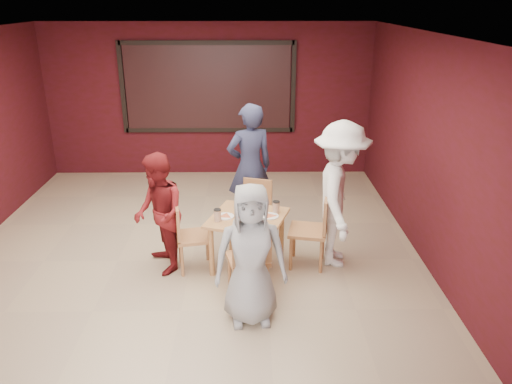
{
  "coord_description": "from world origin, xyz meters",
  "views": [
    {
      "loc": [
        0.77,
        -5.72,
        3.2
      ],
      "look_at": [
        0.83,
        -0.14,
        1.01
      ],
      "focal_mm": 35.0,
      "sensor_mm": 36.0,
      "label": 1
    }
  ],
  "objects_px": {
    "dining_table": "(247,222)",
    "chair_front": "(249,257)",
    "chair_left": "(188,233)",
    "diner_front": "(251,255)",
    "diner_left": "(159,214)",
    "diner_back": "(250,167)",
    "diner_right": "(340,195)",
    "chair_right": "(315,226)",
    "chair_back": "(256,206)"
  },
  "relations": [
    {
      "from": "dining_table",
      "to": "chair_front",
      "type": "distance_m",
      "value": 0.71
    },
    {
      "from": "chair_left",
      "to": "diner_front",
      "type": "xyz_separation_m",
      "value": [
        0.77,
        -1.06,
        0.26
      ]
    },
    {
      "from": "diner_front",
      "to": "diner_left",
      "type": "bearing_deg",
      "value": 131.6
    },
    {
      "from": "dining_table",
      "to": "diner_back",
      "type": "relative_size",
      "value": 0.59
    },
    {
      "from": "chair_front",
      "to": "chair_left",
      "type": "height_order",
      "value": "chair_front"
    },
    {
      "from": "chair_front",
      "to": "diner_back",
      "type": "bearing_deg",
      "value": 89.79
    },
    {
      "from": "chair_front",
      "to": "chair_left",
      "type": "relative_size",
      "value": 1.02
    },
    {
      "from": "dining_table",
      "to": "diner_right",
      "type": "relative_size",
      "value": 0.59
    },
    {
      "from": "chair_left",
      "to": "chair_front",
      "type": "bearing_deg",
      "value": -40.61
    },
    {
      "from": "chair_front",
      "to": "chair_right",
      "type": "relative_size",
      "value": 0.95
    },
    {
      "from": "chair_front",
      "to": "diner_left",
      "type": "xyz_separation_m",
      "value": [
        -1.09,
        0.65,
        0.24
      ]
    },
    {
      "from": "chair_right",
      "to": "diner_left",
      "type": "relative_size",
      "value": 0.63
    },
    {
      "from": "chair_front",
      "to": "diner_right",
      "type": "bearing_deg",
      "value": 36.09
    },
    {
      "from": "diner_back",
      "to": "diner_left",
      "type": "height_order",
      "value": "diner_back"
    },
    {
      "from": "chair_left",
      "to": "chair_right",
      "type": "relative_size",
      "value": 0.93
    },
    {
      "from": "chair_right",
      "to": "diner_back",
      "type": "distance_m",
      "value": 1.48
    },
    {
      "from": "diner_back",
      "to": "diner_right",
      "type": "height_order",
      "value": "diner_right"
    },
    {
      "from": "dining_table",
      "to": "chair_front",
      "type": "xyz_separation_m",
      "value": [
        0.02,
        -0.71,
        -0.1
      ]
    },
    {
      "from": "chair_front",
      "to": "chair_right",
      "type": "xyz_separation_m",
      "value": [
        0.81,
        0.73,
        0.03
      ]
    },
    {
      "from": "chair_back",
      "to": "chair_right",
      "type": "xyz_separation_m",
      "value": [
        0.73,
        -0.78,
        0.06
      ]
    },
    {
      "from": "diner_front",
      "to": "diner_left",
      "type": "distance_m",
      "value": 1.53
    },
    {
      "from": "diner_right",
      "to": "dining_table",
      "type": "bearing_deg",
      "value": 103.15
    },
    {
      "from": "chair_back",
      "to": "diner_left",
      "type": "relative_size",
      "value": 0.56
    },
    {
      "from": "dining_table",
      "to": "diner_back",
      "type": "distance_m",
      "value": 1.24
    },
    {
      "from": "chair_front",
      "to": "diner_left",
      "type": "height_order",
      "value": "diner_left"
    },
    {
      "from": "diner_back",
      "to": "diner_left",
      "type": "bearing_deg",
      "value": 30.66
    },
    {
      "from": "diner_front",
      "to": "chair_right",
      "type": "bearing_deg",
      "value": 50.26
    },
    {
      "from": "dining_table",
      "to": "chair_left",
      "type": "height_order",
      "value": "chair_left"
    },
    {
      "from": "dining_table",
      "to": "chair_back",
      "type": "height_order",
      "value": "chair_back"
    },
    {
      "from": "diner_front",
      "to": "diner_right",
      "type": "xyz_separation_m",
      "value": [
        1.1,
        1.23,
        0.16
      ]
    },
    {
      "from": "chair_front",
      "to": "diner_back",
      "type": "relative_size",
      "value": 0.49
    },
    {
      "from": "chair_right",
      "to": "diner_front",
      "type": "relative_size",
      "value": 0.62
    },
    {
      "from": "chair_left",
      "to": "diner_right",
      "type": "xyz_separation_m",
      "value": [
        1.87,
        0.17,
        0.42
      ]
    },
    {
      "from": "diner_left",
      "to": "dining_table",
      "type": "bearing_deg",
      "value": 72.24
    },
    {
      "from": "dining_table",
      "to": "chair_right",
      "type": "distance_m",
      "value": 0.84
    },
    {
      "from": "diner_front",
      "to": "diner_back",
      "type": "height_order",
      "value": "diner_back"
    },
    {
      "from": "diner_left",
      "to": "diner_right",
      "type": "relative_size",
      "value": 0.81
    },
    {
      "from": "chair_right",
      "to": "diner_left",
      "type": "distance_m",
      "value": 1.92
    },
    {
      "from": "diner_left",
      "to": "chair_left",
      "type": "bearing_deg",
      "value": 69.19
    },
    {
      "from": "chair_back",
      "to": "diner_left",
      "type": "bearing_deg",
      "value": -143.8
    },
    {
      "from": "chair_left",
      "to": "diner_back",
      "type": "relative_size",
      "value": 0.48
    },
    {
      "from": "chair_front",
      "to": "diner_left",
      "type": "distance_m",
      "value": 1.29
    },
    {
      "from": "chair_right",
      "to": "diner_back",
      "type": "relative_size",
      "value": 0.52
    },
    {
      "from": "chair_front",
      "to": "diner_back",
      "type": "height_order",
      "value": "diner_back"
    },
    {
      "from": "dining_table",
      "to": "diner_right",
      "type": "height_order",
      "value": "diner_right"
    },
    {
      "from": "chair_left",
      "to": "diner_left",
      "type": "relative_size",
      "value": 0.59
    },
    {
      "from": "chair_right",
      "to": "diner_front",
      "type": "height_order",
      "value": "diner_front"
    },
    {
      "from": "chair_front",
      "to": "diner_back",
      "type": "distance_m",
      "value": 1.95
    },
    {
      "from": "chair_back",
      "to": "chair_right",
      "type": "bearing_deg",
      "value": -47.24
    },
    {
      "from": "dining_table",
      "to": "diner_front",
      "type": "relative_size",
      "value": 0.72
    }
  ]
}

